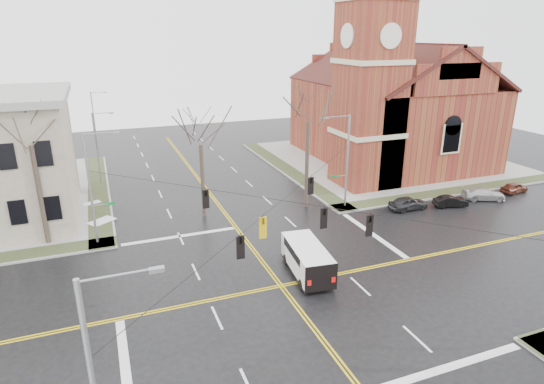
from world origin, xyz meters
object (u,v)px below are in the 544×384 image
object	(u,v)px
signal_pole_ne	(346,159)
tree_ne	(308,115)
streetlight_north_b	(95,116)
tree_nw_near	(200,140)
church	(387,98)
parked_car_c	(484,194)
cargo_van	(306,257)
tree_nw_far	(30,139)
parked_car_b	(451,201)
streetlight_north_a	(98,145)
parked_car_d	(514,188)
signal_pole_nw	(92,186)
parked_car_a	(408,203)

from	to	relation	value
signal_pole_ne	tree_ne	xyz separation A→B (m)	(-3.47, 1.27, 4.14)
streetlight_north_b	tree_nw_near	xyz separation A→B (m)	(8.68, -33.73, 2.82)
church	parked_car_c	bearing A→B (deg)	-86.11
church	cargo_van	bearing A→B (deg)	-133.36
tree_nw_far	tree_ne	bearing A→B (deg)	-0.15
church	tree_ne	distance (m)	20.75
tree_nw_far	tree_ne	world-z (taller)	tree_ne
parked_car_c	tree_nw_near	size ratio (longest dim) A/B	0.43
cargo_van	parked_car_b	world-z (taller)	cargo_van
cargo_van	streetlight_north_a	bearing A→B (deg)	122.18
streetlight_north_a	parked_car_d	bearing A→B (deg)	-25.01
cargo_van	tree_nw_far	bearing A→B (deg)	152.56
signal_pole_nw	parked_car_a	size ratio (longest dim) A/B	2.30
cargo_van	parked_car_a	distance (m)	16.46
tree_ne	parked_car_b	bearing A→B (deg)	-20.14
parked_car_b	parked_car_c	distance (m)	4.60
signal_pole_ne	cargo_van	bearing A→B (deg)	-130.65
parked_car_b	tree_ne	distance (m)	16.68
parked_car_c	tree_ne	distance (m)	20.44
cargo_van	parked_car_d	bearing A→B (deg)	21.67
streetlight_north_a	tree_ne	world-z (taller)	tree_ne
church	tree_nw_near	bearing A→B (deg)	-158.53
signal_pole_nw	streetlight_north_a	distance (m)	16.52
tree_nw_far	tree_nw_near	size ratio (longest dim) A/B	1.20
streetlight_north_a	tree_ne	distance (m)	24.40
signal_pole_ne	streetlight_north_b	bearing A→B (deg)	121.05
signal_pole_ne	streetlight_north_b	size ratio (longest dim) A/B	1.12
parked_car_d	tree_ne	world-z (taller)	tree_ne
tree_ne	signal_pole_nw	bearing A→B (deg)	-176.20
streetlight_north_b	tree_nw_near	bearing A→B (deg)	-75.57
parked_car_a	tree_nw_near	xyz separation A→B (m)	(-18.85, 5.57, 6.62)
streetlight_north_b	parked_car_c	xyz separation A→B (m)	(36.54, -39.77, -3.85)
streetlight_north_b	tree_ne	distance (m)	40.06
signal_pole_nw	streetlight_north_b	distance (m)	36.51
signal_pole_ne	parked_car_d	bearing A→B (deg)	-8.17
parked_car_b	tree_nw_far	bearing A→B (deg)	95.62
parked_car_a	tree_nw_far	xyz separation A→B (m)	(-32.11, 4.14, 8.08)
signal_pole_nw	tree_nw_far	xyz separation A→B (m)	(-3.91, 1.34, 3.79)
church	parked_car_a	world-z (taller)	church
church	cargo_van	distance (m)	33.45
streetlight_north_b	parked_car_a	distance (m)	48.14
signal_pole_ne	parked_car_b	distance (m)	11.51
church	signal_pole_ne	distance (m)	19.22
parked_car_b	tree_nw_near	distance (m)	25.08
parked_car_c	tree_ne	world-z (taller)	tree_ne
streetlight_north_a	parked_car_d	size ratio (longest dim) A/B	2.38
parked_car_a	parked_car_d	size ratio (longest dim) A/B	1.16
signal_pole_nw	church	bearing A→B (deg)	20.21
signal_pole_nw	parked_car_d	xyz separation A→B (m)	(41.99, -2.78, -4.38)
tree_ne	streetlight_north_a	bearing A→B (deg)	140.55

